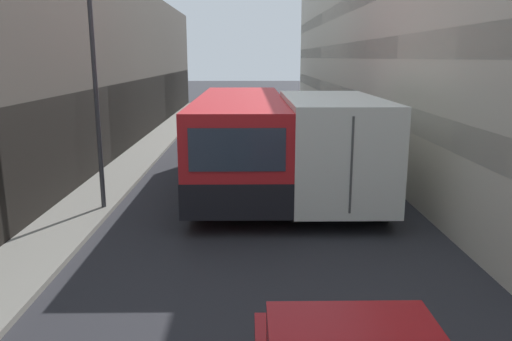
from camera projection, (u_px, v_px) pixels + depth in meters
ground_plane at (254, 198)px, 14.55m from camera, size 150.00×150.00×0.00m
sidewalk_left at (97, 197)px, 14.47m from camera, size 1.61×60.00×0.12m
building_left_shopfront at (19, 81)px, 13.71m from camera, size 2.40×60.00×7.43m
building_right_apartment at (455, 37)px, 13.63m from camera, size 2.40×60.00×9.17m
bus at (240, 139)px, 15.68m from camera, size 2.63×9.75×2.82m
box_truck at (327, 143)px, 14.38m from camera, size 2.48×7.56×2.96m
panel_van at (233, 114)px, 25.83m from camera, size 1.99×4.25×2.07m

